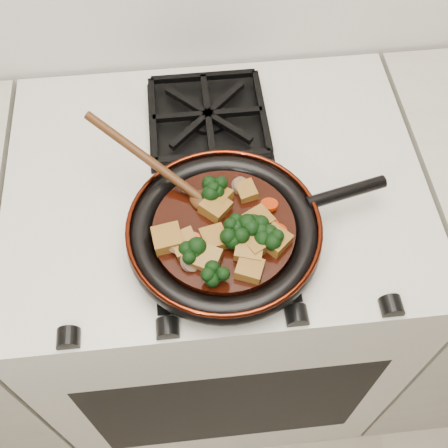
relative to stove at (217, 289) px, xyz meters
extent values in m
cube|color=beige|center=(0.00, 0.00, 0.00)|extent=(0.76, 0.60, 0.90)
cylinder|color=black|center=(0.00, -0.14, 0.48)|extent=(0.29, 0.29, 0.01)
torus|color=black|center=(0.00, -0.14, 0.49)|extent=(0.32, 0.32, 0.04)
torus|color=#401309|center=(0.00, -0.14, 0.51)|extent=(0.31, 0.31, 0.01)
cylinder|color=black|center=(0.21, -0.09, 0.51)|extent=(0.14, 0.05, 0.02)
cylinder|color=black|center=(0.00, -0.14, 0.50)|extent=(0.23, 0.23, 0.02)
cube|color=brown|center=(0.08, -0.18, 0.52)|extent=(0.06, 0.06, 0.03)
cube|color=brown|center=(-0.02, -0.16, 0.52)|extent=(0.05, 0.05, 0.02)
cube|color=brown|center=(-0.09, -0.16, 0.52)|extent=(0.05, 0.05, 0.03)
cube|color=brown|center=(0.04, -0.19, 0.52)|extent=(0.05, 0.05, 0.03)
cube|color=brown|center=(-0.03, -0.20, 0.52)|extent=(0.05, 0.05, 0.03)
cube|color=brown|center=(0.06, -0.14, 0.52)|extent=(0.06, 0.05, 0.03)
cube|color=brown|center=(-0.06, -0.17, 0.52)|extent=(0.05, 0.05, 0.03)
cube|color=brown|center=(-0.01, -0.11, 0.52)|extent=(0.06, 0.06, 0.03)
cube|color=brown|center=(0.05, -0.18, 0.52)|extent=(0.05, 0.06, 0.03)
cube|color=brown|center=(0.03, -0.22, 0.52)|extent=(0.05, 0.05, 0.02)
cube|color=brown|center=(0.00, -0.08, 0.52)|extent=(0.05, 0.05, 0.02)
cube|color=brown|center=(0.05, -0.08, 0.52)|extent=(0.04, 0.04, 0.02)
cylinder|color=#A42504|center=(0.08, -0.11, 0.51)|extent=(0.03, 0.03, 0.01)
cylinder|color=#A42504|center=(-0.05, -0.16, 0.51)|extent=(0.03, 0.03, 0.01)
cylinder|color=#A42504|center=(0.07, -0.15, 0.51)|extent=(0.03, 0.03, 0.01)
cylinder|color=#A42504|center=(0.00, -0.08, 0.51)|extent=(0.03, 0.03, 0.01)
cylinder|color=#A42504|center=(0.09, -0.16, 0.51)|extent=(0.03, 0.03, 0.02)
cylinder|color=brown|center=(-0.01, -0.06, 0.52)|extent=(0.05, 0.05, 0.03)
cylinder|color=brown|center=(0.08, -0.17, 0.52)|extent=(0.04, 0.03, 0.03)
cylinder|color=brown|center=(-0.06, -0.20, 0.52)|extent=(0.04, 0.04, 0.03)
cylinder|color=brown|center=(0.04, -0.07, 0.52)|extent=(0.04, 0.04, 0.02)
cylinder|color=brown|center=(-0.08, -0.17, 0.52)|extent=(0.04, 0.04, 0.02)
ellipsoid|color=#3E210D|center=(-0.02, -0.09, 0.51)|extent=(0.07, 0.07, 0.02)
cylinder|color=#3E210D|center=(-0.11, -0.02, 0.55)|extent=(0.02, 0.02, 0.24)
camera|label=1|loc=(-0.05, -0.61, 1.26)|focal=45.00mm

